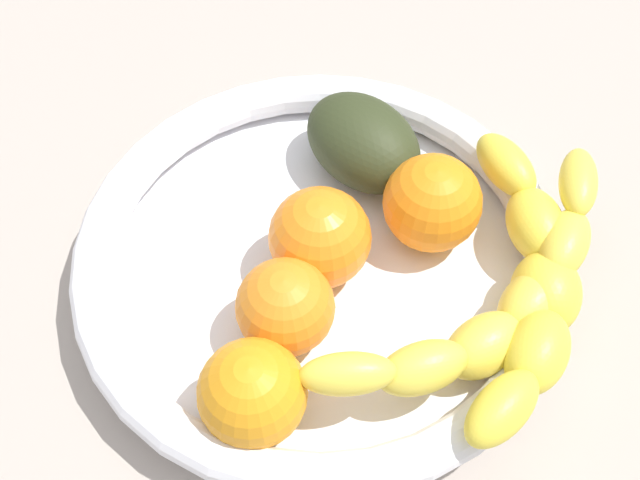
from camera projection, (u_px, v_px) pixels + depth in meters
The scene contains 9 objects.
kitchen_counter at pixel (320, 290), 55.15cm from camera, with size 120.00×120.00×3.00cm, color #A3978C.
fruit_bowl at pixel (320, 260), 52.12cm from camera, with size 31.84×31.84×4.26cm.
banana_draped_left at pixel (531, 285), 48.47cm from camera, with size 9.51×23.21×5.07cm.
banana_draped_right at pixel (497, 305), 47.31cm from camera, with size 19.47×17.67×5.01cm.
orange_front at pixel (320, 238), 49.97cm from camera, with size 6.51×6.51×6.51cm, color orange.
orange_mid_left at pixel (285, 307), 47.44cm from camera, with size 5.98×5.98×5.98cm, color orange.
orange_mid_right at pixel (253, 393), 44.18cm from camera, with size 6.20×6.20×6.20cm, color orange.
orange_rear at pixel (432, 203), 51.61cm from camera, with size 6.46×6.46×6.46cm, color orange.
avocado_dark at pixel (363, 142), 55.22cm from camera, with size 9.09×6.60×5.52cm, color #2D351B.
Camera 1 is at (0.01, 28.75, 48.69)cm, focal length 44.94 mm.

